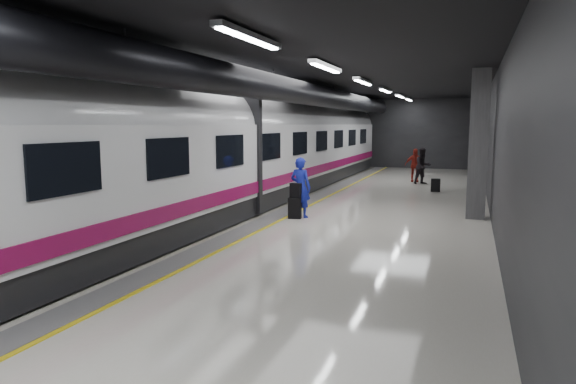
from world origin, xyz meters
The scene contains 9 objects.
ground centered at (0.00, 0.00, 0.00)m, with size 40.00×40.00×0.00m, color silver.
platform_hall centered at (-0.29, 0.96, 3.54)m, with size 10.02×40.02×4.51m.
train centered at (-3.25, 0.00, 2.07)m, with size 3.05×38.00×4.05m.
traveler_main centered at (-0.55, 0.33, 0.93)m, with size 0.68×0.45×1.86m, color #1C2DD4.
suitcase_main centered at (-0.65, 0.09, 0.32)m, with size 0.39×0.25×0.64m, color black.
shoulder_bag centered at (-0.63, 0.12, 0.86)m, with size 0.33×0.18×0.45m, color black.
traveler_far_a centered at (2.19, 10.80, 0.87)m, with size 0.85×0.66×1.75m, color black.
traveler_far_b centered at (1.72, 11.71, 0.83)m, with size 0.97×0.41×1.66m, color maroon.
suitcase_far centered at (2.98, 8.06, 0.28)m, with size 0.38×0.25×0.56m, color black.
Camera 1 is at (4.36, -14.55, 2.86)m, focal length 32.00 mm.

